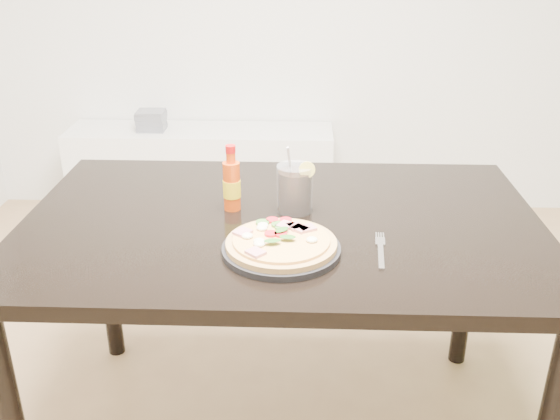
{
  "coord_description": "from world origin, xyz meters",
  "views": [
    {
      "loc": [
        -0.26,
        -1.09,
        1.47
      ],
      "look_at": [
        -0.31,
        0.32,
        0.83
      ],
      "focal_mm": 40.0,
      "sensor_mm": 36.0,
      "label": 1
    }
  ],
  "objects_px": {
    "fork": "(381,249)",
    "pizza": "(281,242)",
    "dining_table": "(282,246)",
    "plate": "(281,249)",
    "media_console": "(202,174)",
    "hot_sauce_bottle": "(232,184)",
    "cola_cup": "(295,189)"
  },
  "relations": [
    {
      "from": "hot_sauce_bottle",
      "to": "fork",
      "type": "relative_size",
      "value": 0.99
    },
    {
      "from": "dining_table",
      "to": "pizza",
      "type": "bearing_deg",
      "value": -88.78
    },
    {
      "from": "dining_table",
      "to": "plate",
      "type": "relative_size",
      "value": 4.86
    },
    {
      "from": "cola_cup",
      "to": "media_console",
      "type": "xyz_separation_m",
      "value": [
        -0.52,
        1.57,
        -0.56
      ]
    },
    {
      "from": "plate",
      "to": "hot_sauce_bottle",
      "type": "bearing_deg",
      "value": 119.99
    },
    {
      "from": "pizza",
      "to": "hot_sauce_bottle",
      "type": "relative_size",
      "value": 1.44
    },
    {
      "from": "dining_table",
      "to": "fork",
      "type": "xyz_separation_m",
      "value": [
        0.25,
        -0.17,
        0.09
      ]
    },
    {
      "from": "pizza",
      "to": "cola_cup",
      "type": "distance_m",
      "value": 0.25
    },
    {
      "from": "pizza",
      "to": "fork",
      "type": "height_order",
      "value": "pizza"
    },
    {
      "from": "plate",
      "to": "pizza",
      "type": "xyz_separation_m",
      "value": [
        -0.0,
        0.0,
        0.02
      ]
    },
    {
      "from": "pizza",
      "to": "fork",
      "type": "bearing_deg",
      "value": 4.29
    },
    {
      "from": "dining_table",
      "to": "media_console",
      "type": "xyz_separation_m",
      "value": [
        -0.49,
        1.63,
        -0.42
      ]
    },
    {
      "from": "dining_table",
      "to": "fork",
      "type": "distance_m",
      "value": 0.31
    },
    {
      "from": "plate",
      "to": "media_console",
      "type": "distance_m",
      "value": 1.95
    },
    {
      "from": "hot_sauce_bottle",
      "to": "plate",
      "type": "bearing_deg",
      "value": -60.01
    },
    {
      "from": "plate",
      "to": "media_console",
      "type": "xyz_separation_m",
      "value": [
        -0.5,
        1.82,
        -0.51
      ]
    },
    {
      "from": "cola_cup",
      "to": "media_console",
      "type": "distance_m",
      "value": 1.75
    },
    {
      "from": "cola_cup",
      "to": "fork",
      "type": "distance_m",
      "value": 0.32
    },
    {
      "from": "cola_cup",
      "to": "pizza",
      "type": "bearing_deg",
      "value": -96.88
    },
    {
      "from": "plate",
      "to": "pizza",
      "type": "bearing_deg",
      "value": 118.94
    },
    {
      "from": "plate",
      "to": "hot_sauce_bottle",
      "type": "height_order",
      "value": "hot_sauce_bottle"
    },
    {
      "from": "media_console",
      "to": "plate",
      "type": "bearing_deg",
      "value": -74.77
    },
    {
      "from": "pizza",
      "to": "media_console",
      "type": "height_order",
      "value": "pizza"
    },
    {
      "from": "media_console",
      "to": "pizza",
      "type": "bearing_deg",
      "value": -74.8
    },
    {
      "from": "fork",
      "to": "pizza",
      "type": "bearing_deg",
      "value": -170.97
    },
    {
      "from": "cola_cup",
      "to": "fork",
      "type": "relative_size",
      "value": 1.01
    },
    {
      "from": "cola_cup",
      "to": "fork",
      "type": "bearing_deg",
      "value": -46.96
    },
    {
      "from": "hot_sauce_bottle",
      "to": "cola_cup",
      "type": "height_order",
      "value": "cola_cup"
    },
    {
      "from": "dining_table",
      "to": "fork",
      "type": "bearing_deg",
      "value": -34.64
    },
    {
      "from": "hot_sauce_bottle",
      "to": "media_console",
      "type": "xyz_separation_m",
      "value": [
        -0.35,
        1.57,
        -0.57
      ]
    },
    {
      "from": "hot_sauce_bottle",
      "to": "fork",
      "type": "xyz_separation_m",
      "value": [
        0.39,
        -0.23,
        -0.07
      ]
    },
    {
      "from": "hot_sauce_bottle",
      "to": "media_console",
      "type": "bearing_deg",
      "value": 102.58
    }
  ]
}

